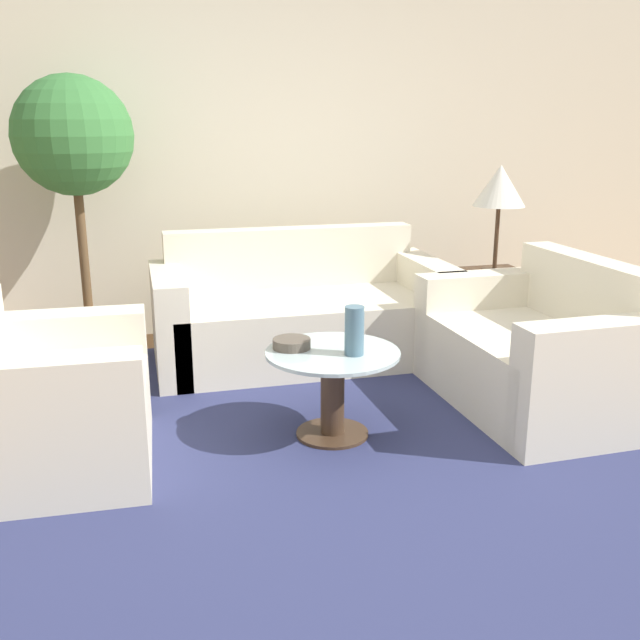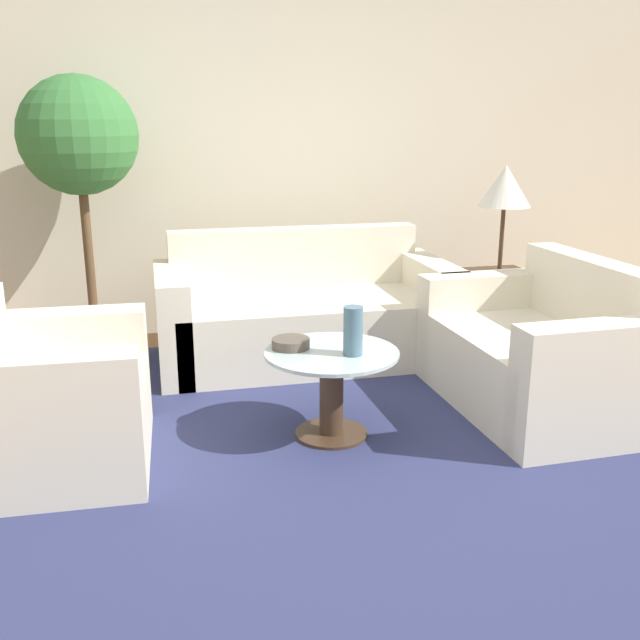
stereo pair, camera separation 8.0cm
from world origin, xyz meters
TOP-DOWN VIEW (x-y plane):
  - ground_plane at (0.00, 0.00)m, footprint 14.00×14.00m
  - wall_back at (0.00, 2.72)m, footprint 10.00×0.06m
  - rug at (0.05, 0.60)m, footprint 3.66×3.42m
  - sofa_main at (0.18, 1.90)m, footprint 1.94×0.91m
  - armchair at (-1.33, 0.60)m, footprint 0.87×0.95m
  - loveseat at (1.32, 0.73)m, footprint 0.90×1.37m
  - coffee_table at (0.05, 0.60)m, footprint 0.68×0.68m
  - side_table at (1.58, 1.82)m, footprint 0.47×0.47m
  - table_lamp at (1.58, 1.82)m, footprint 0.36×0.36m
  - potted_plant at (-1.19, 2.18)m, footprint 0.75×0.75m
  - vase at (0.14, 0.53)m, footprint 0.10×0.10m
  - bowl at (-0.13, 0.70)m, footprint 0.19×0.19m

SIDE VIEW (x-z plane):
  - ground_plane at x=0.00m, z-range 0.00..0.00m
  - rug at x=0.05m, z-range 0.00..0.01m
  - side_table at x=1.58m, z-range 0.00..0.53m
  - sofa_main at x=0.18m, z-range -0.14..0.71m
  - loveseat at x=1.32m, z-range -0.13..0.70m
  - armchair at x=-1.33m, z-range -0.11..0.70m
  - coffee_table at x=0.05m, z-range 0.07..0.52m
  - bowl at x=-0.13m, z-range 0.46..0.51m
  - vase at x=0.14m, z-range 0.46..0.70m
  - table_lamp at x=1.58m, z-range 0.75..1.49m
  - wall_back at x=0.00m, z-range 0.00..2.60m
  - potted_plant at x=-1.19m, z-range 0.44..2.29m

